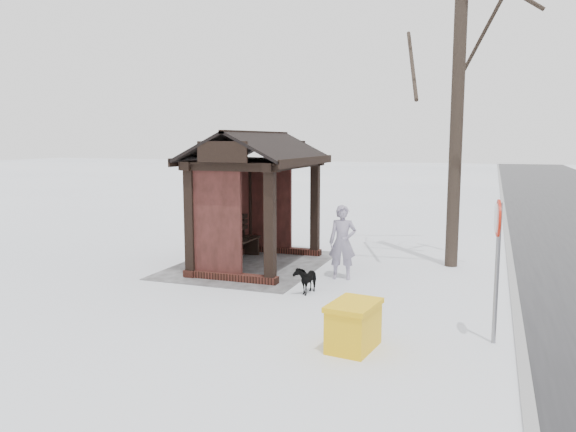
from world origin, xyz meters
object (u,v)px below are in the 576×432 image
object	(u,v)px
bus_shelter	(251,172)
road_sign	(497,239)
grit_bin	(354,325)
pedestrian	(343,242)
dog	(306,279)

from	to	relation	value
bus_shelter	road_sign	distance (m)	6.33
road_sign	grit_bin	bearing A→B (deg)	-68.75
grit_bin	bus_shelter	bearing A→B (deg)	-133.51
grit_bin	pedestrian	bearing A→B (deg)	-155.14
dog	grit_bin	xyz separation A→B (m)	(2.51, 1.53, 0.07)
bus_shelter	grit_bin	xyz separation A→B (m)	(4.34, 3.45, -1.83)
bus_shelter	pedestrian	xyz separation A→B (m)	(0.53, 2.30, -1.39)
pedestrian	dog	world-z (taller)	pedestrian
pedestrian	dog	size ratio (longest dim) A/B	2.44
dog	bus_shelter	bearing A→B (deg)	141.32
dog	road_sign	distance (m)	3.92
bus_shelter	pedestrian	world-z (taller)	bus_shelter
pedestrian	road_sign	bearing A→B (deg)	-54.55
pedestrian	bus_shelter	bearing A→B (deg)	156.57
dog	grit_bin	bearing A→B (deg)	-53.83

